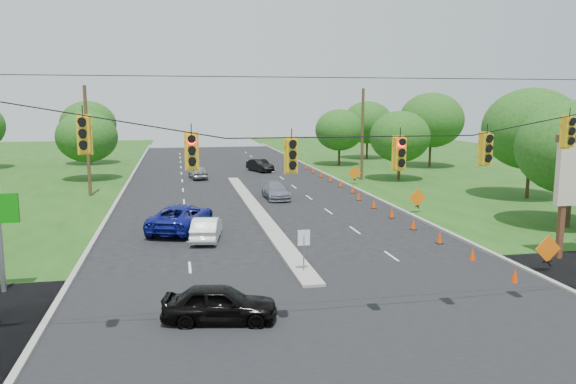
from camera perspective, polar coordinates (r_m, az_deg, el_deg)
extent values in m
plane|color=black|center=(20.04, 5.52, -13.40)|extent=(160.00, 160.00, 0.00)
cube|color=black|center=(20.04, 5.52, -13.40)|extent=(160.00, 14.00, 0.02)
cube|color=gray|center=(48.54, -16.62, -0.35)|extent=(0.25, 110.00, 0.16)
cube|color=gray|center=(50.75, 6.71, 0.37)|extent=(0.25, 110.00, 0.16)
cube|color=gray|center=(39.83, -3.20, -1.99)|extent=(1.00, 34.00, 0.18)
cylinder|color=gray|center=(25.24, 1.61, -6.43)|extent=(0.06, 0.06, 1.80)
cube|color=white|center=(25.04, 1.62, -4.66)|extent=(0.55, 0.04, 0.70)
cylinder|color=black|center=(17.58, 6.82, 6.89)|extent=(24.00, 0.04, 0.04)
cube|color=yellow|center=(16.93, -20.04, 5.48)|extent=(0.34, 0.24, 1.00)
cube|color=yellow|center=(16.77, -9.75, 4.07)|extent=(0.34, 0.24, 1.00)
cube|color=yellow|center=(17.13, 0.37, 3.72)|extent=(0.34, 0.24, 1.00)
cube|color=yellow|center=(18.16, 11.28, 3.85)|extent=(0.34, 0.24, 1.00)
cube|color=yellow|center=(19.50, 19.48, 4.11)|extent=(0.34, 0.24, 1.00)
cube|color=yellow|center=(21.15, 26.60, 5.45)|extent=(0.34, 0.24, 1.00)
cylinder|color=#422D1C|center=(48.33, -19.71, 4.83)|extent=(0.28, 0.28, 9.00)
cylinder|color=#422D1C|center=(55.76, 7.57, 5.78)|extent=(0.28, 0.28, 9.00)
cylinder|color=gray|center=(25.37, -27.19, -4.81)|extent=(0.20, 0.20, 4.00)
cube|color=#59331E|center=(30.46, 26.03, -2.15)|extent=(0.25, 0.25, 4.40)
cone|color=#E53903|center=(26.04, 22.04, -7.88)|extent=(0.32, 0.32, 0.70)
cone|color=#E53903|center=(28.90, 18.24, -6.01)|extent=(0.32, 0.32, 0.70)
cone|color=#E53903|center=(31.89, 15.16, -4.47)|extent=(0.32, 0.32, 0.70)
cone|color=#E53903|center=(34.97, 12.62, -3.18)|extent=(0.32, 0.32, 0.70)
cone|color=#E53903|center=(38.13, 10.50, -2.10)|extent=(0.32, 0.32, 0.70)
cone|color=#E53903|center=(41.34, 8.72, -1.18)|extent=(0.32, 0.32, 0.70)
cone|color=#E53903|center=(44.59, 7.19, -0.40)|extent=(0.32, 0.32, 0.70)
cone|color=#E53903|center=(48.06, 6.55, 0.30)|extent=(0.32, 0.32, 0.70)
cone|color=#E53903|center=(51.37, 5.36, 0.89)|extent=(0.32, 0.32, 0.70)
cone|color=#E53903|center=(54.70, 4.32, 1.40)|extent=(0.32, 0.32, 0.70)
cone|color=#E53903|center=(58.05, 3.39, 1.86)|extent=(0.32, 0.32, 0.70)
cone|color=#E53903|center=(61.41, 2.57, 2.26)|extent=(0.32, 0.32, 0.70)
cone|color=#E53903|center=(64.79, 1.83, 2.63)|extent=(0.32, 0.32, 0.70)
cube|color=black|center=(28.02, 24.82, -6.45)|extent=(0.06, 0.58, 0.26)
cube|color=black|center=(28.02, 24.82, -6.45)|extent=(0.06, 0.58, 0.26)
cube|color=orange|center=(27.88, 24.90, -5.26)|extent=(1.27, 0.05, 1.27)
cube|color=black|center=(39.86, 12.99, -1.40)|extent=(0.06, 0.58, 0.26)
cube|color=black|center=(39.86, 12.99, -1.40)|extent=(0.06, 0.58, 0.26)
cube|color=orange|center=(39.76, 13.02, -0.55)|extent=(1.27, 0.05, 1.27)
cube|color=black|center=(52.77, 6.77, 1.30)|extent=(0.06, 0.58, 0.26)
cube|color=black|center=(52.77, 6.77, 1.30)|extent=(0.06, 0.58, 0.26)
cube|color=orange|center=(52.69, 6.79, 1.95)|extent=(1.27, 0.05, 1.27)
cylinder|color=black|center=(58.69, -19.59, 2.32)|extent=(0.28, 0.28, 2.52)
ellipsoid|color=#194C14|center=(58.43, -19.75, 5.32)|extent=(5.88, 5.88, 5.04)
cylinder|color=black|center=(73.73, -19.49, 3.75)|extent=(0.28, 0.28, 2.88)
ellipsoid|color=#194C14|center=(73.52, -19.64, 6.48)|extent=(6.72, 6.72, 5.76)
cylinder|color=black|center=(38.35, 26.64, -1.20)|extent=(0.28, 0.28, 2.88)
ellipsoid|color=#194C14|center=(37.93, 27.02, 4.04)|extent=(6.72, 6.72, 5.76)
cylinder|color=black|center=(48.64, 23.20, 1.24)|extent=(0.28, 0.28, 3.24)
ellipsoid|color=#194C14|center=(48.31, 23.50, 5.89)|extent=(7.56, 7.56, 6.48)
cylinder|color=black|center=(56.34, 11.20, 2.41)|extent=(0.28, 0.28, 2.52)
ellipsoid|color=#194C14|center=(56.07, 11.30, 5.54)|extent=(5.88, 5.88, 5.04)
cylinder|color=black|center=(68.63, 14.22, 3.78)|extent=(0.28, 0.28, 3.24)
ellipsoid|color=#194C14|center=(68.40, 14.35, 7.08)|extent=(7.56, 7.56, 6.48)
cylinder|color=black|center=(77.28, 8.03, 4.40)|extent=(0.28, 0.28, 2.88)
ellipsoid|color=#194C14|center=(77.07, 8.08, 7.01)|extent=(6.72, 6.72, 5.76)
cylinder|color=black|center=(68.82, 5.21, 3.73)|extent=(0.28, 0.28, 2.52)
ellipsoid|color=#194C14|center=(68.60, 5.25, 6.30)|extent=(5.88, 5.88, 5.04)
imported|color=black|center=(20.16, -6.93, -11.21)|extent=(4.24, 2.33, 1.37)
imported|color=white|center=(31.84, -8.27, -3.68)|extent=(2.05, 4.21, 1.33)
imported|color=navy|center=(34.32, -10.81, -2.55)|extent=(4.50, 6.49, 1.65)
imported|color=slate|center=(44.94, -1.25, 0.12)|extent=(1.89, 4.45, 1.28)
imported|color=gray|center=(57.44, -9.12, 2.00)|extent=(2.05, 4.06, 1.32)
imported|color=black|center=(62.75, -2.87, 2.72)|extent=(2.77, 4.44, 1.38)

